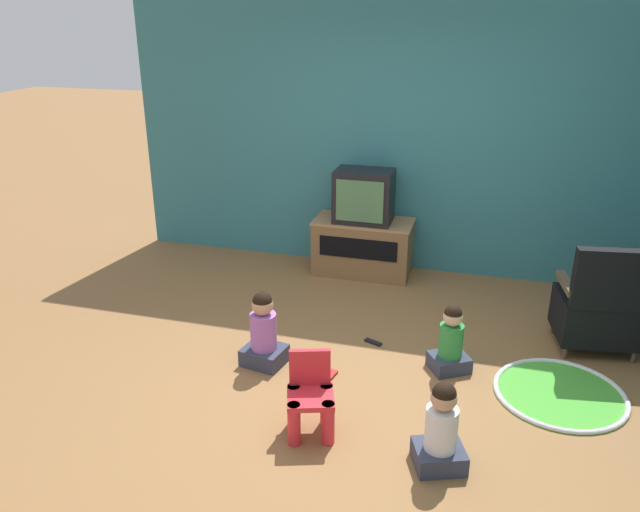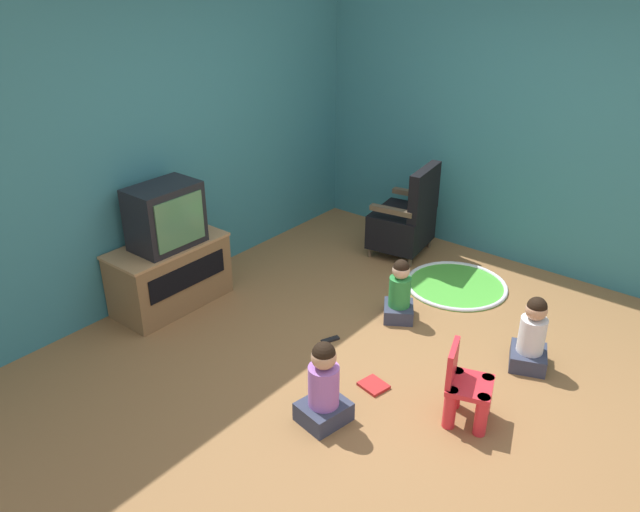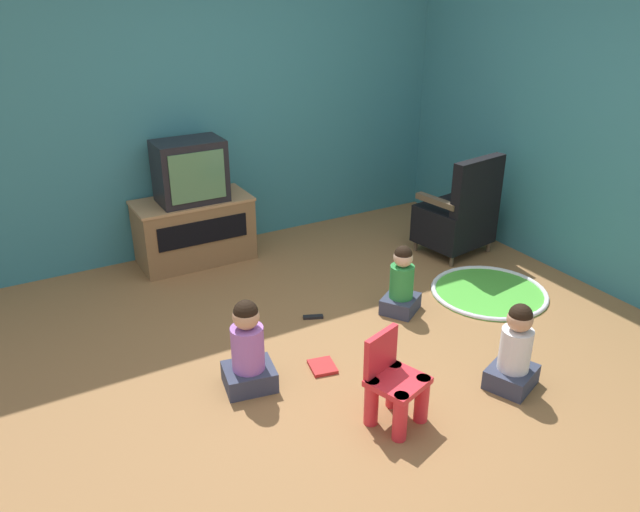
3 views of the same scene
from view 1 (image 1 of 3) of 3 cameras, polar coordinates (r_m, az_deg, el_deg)
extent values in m
plane|color=olive|center=(4.72, 4.17, -11.27)|extent=(30.00, 30.00, 0.00)
cube|color=teal|center=(6.40, 5.88, 11.44)|extent=(5.32, 0.12, 2.88)
cube|color=brown|center=(6.42, 3.95, 0.86)|extent=(0.98, 0.48, 0.57)
cube|color=#A97C50|center=(6.33, 4.02, 3.17)|extent=(1.00, 0.49, 0.02)
cube|color=black|center=(6.17, 3.48, 0.67)|extent=(0.78, 0.01, 0.21)
cube|color=black|center=(6.22, 4.03, 5.49)|extent=(0.57, 0.37, 0.53)
cube|color=#47754C|center=(6.04, 3.64, 5.00)|extent=(0.47, 0.02, 0.41)
cylinder|color=brown|center=(5.83, 25.43, -6.13)|extent=(0.04, 0.04, 0.10)
cylinder|color=brown|center=(5.69, 20.52, -6.04)|extent=(0.04, 0.04, 0.10)
cylinder|color=brown|center=(5.47, 26.73, -8.22)|extent=(0.04, 0.04, 0.10)
cylinder|color=brown|center=(5.32, 21.49, -8.20)|extent=(0.04, 0.04, 0.10)
cube|color=black|center=(5.47, 23.90, -5.07)|extent=(0.67, 0.60, 0.35)
cube|color=black|center=(5.12, 25.22, -2.00)|extent=(0.58, 0.19, 0.48)
cube|color=brown|center=(5.45, 27.01, -2.55)|extent=(0.14, 0.44, 0.05)
cube|color=brown|center=(5.29, 21.59, -2.35)|extent=(0.14, 0.44, 0.05)
cylinder|color=red|center=(4.04, -2.39, -15.12)|extent=(0.08, 0.08, 0.29)
cylinder|color=red|center=(4.04, 0.74, -15.05)|extent=(0.08, 0.08, 0.29)
cylinder|color=red|center=(4.20, -2.40, -13.49)|extent=(0.08, 0.08, 0.29)
cylinder|color=red|center=(4.20, 0.59, -13.43)|extent=(0.08, 0.08, 0.29)
cube|color=red|center=(4.05, -0.87, -12.78)|extent=(0.37, 0.36, 0.04)
cube|color=red|center=(4.07, -0.94, -10.12)|extent=(0.26, 0.12, 0.25)
cylinder|color=green|center=(4.87, 21.07, -11.68)|extent=(0.93, 0.93, 0.01)
torus|color=silver|center=(4.87, 21.08, -11.63)|extent=(0.93, 0.93, 0.04)
cube|color=#33384C|center=(4.00, 10.81, -17.54)|extent=(0.37, 0.35, 0.13)
cylinder|color=silver|center=(3.87, 11.02, -15.22)|extent=(0.19, 0.19, 0.28)
sphere|color=tan|center=(3.75, 11.26, -12.62)|extent=(0.16, 0.16, 0.16)
sphere|color=black|center=(3.74, 11.29, -12.28)|extent=(0.14, 0.14, 0.14)
cube|color=#33384C|center=(4.90, -5.11, -9.03)|extent=(0.35, 0.32, 0.13)
cylinder|color=#A566BF|center=(4.80, -5.19, -6.85)|extent=(0.20, 0.20, 0.29)
sphere|color=tan|center=(4.70, -5.28, -4.47)|extent=(0.16, 0.16, 0.16)
sphere|color=black|center=(4.68, -5.29, -4.16)|extent=(0.15, 0.15, 0.15)
cube|color=#33384C|center=(4.91, 11.71, -9.49)|extent=(0.36, 0.35, 0.12)
cylinder|color=#2D8C3F|center=(4.82, 11.88, -7.56)|extent=(0.18, 0.18, 0.26)
sphere|color=#D8AD8C|center=(4.72, 12.06, -5.46)|extent=(0.15, 0.15, 0.15)
sphere|color=black|center=(4.71, 12.09, -5.18)|extent=(0.13, 0.13, 0.13)
cube|color=#B22323|center=(4.75, 0.29, -10.84)|extent=(0.19, 0.21, 0.02)
cube|color=black|center=(5.20, 4.88, -7.85)|extent=(0.16, 0.10, 0.02)
camera|label=2|loc=(4.51, -51.69, 16.85)|focal=35.00mm
camera|label=3|loc=(2.93, -56.64, 8.32)|focal=35.00mm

